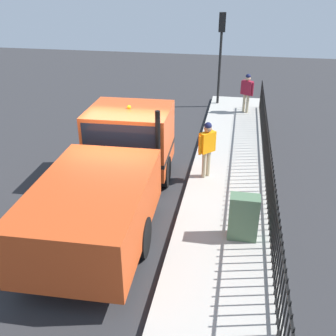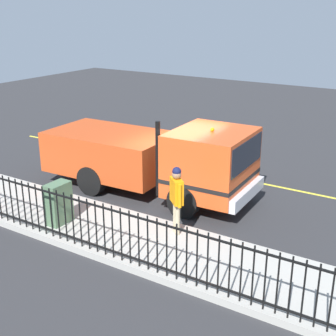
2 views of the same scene
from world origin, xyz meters
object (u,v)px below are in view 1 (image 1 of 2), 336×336
object	(u,v)px
worker_standing	(207,144)
pedestrian_distant	(247,89)
traffic_light_near	(221,41)
utility_cabinet	(243,217)
work_truck	(116,166)

from	to	relation	value
worker_standing	pedestrian_distant	size ratio (longest dim) A/B	1.02
traffic_light_near	utility_cabinet	size ratio (longest dim) A/B	3.69
work_truck	utility_cabinet	xyz separation A→B (m)	(3.46, -1.03, -0.55)
worker_standing	traffic_light_near	size ratio (longest dim) A/B	0.43
worker_standing	pedestrian_distant	world-z (taller)	worker_standing
work_truck	traffic_light_near	world-z (taller)	traffic_light_near
utility_cabinet	worker_standing	bearing A→B (deg)	111.42
work_truck	worker_standing	bearing A→B (deg)	38.51
worker_standing	pedestrian_distant	xyz separation A→B (m)	(1.17, 6.70, -0.02)
traffic_light_near	utility_cabinet	xyz separation A→B (m)	(1.36, -10.89, -2.42)
pedestrian_distant	traffic_light_near	world-z (taller)	traffic_light_near
pedestrian_distant	utility_cabinet	xyz separation A→B (m)	(0.00, -9.68, -0.52)
utility_cabinet	work_truck	bearing A→B (deg)	163.49
pedestrian_distant	utility_cabinet	size ratio (longest dim) A/B	1.55
traffic_light_near	utility_cabinet	world-z (taller)	traffic_light_near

